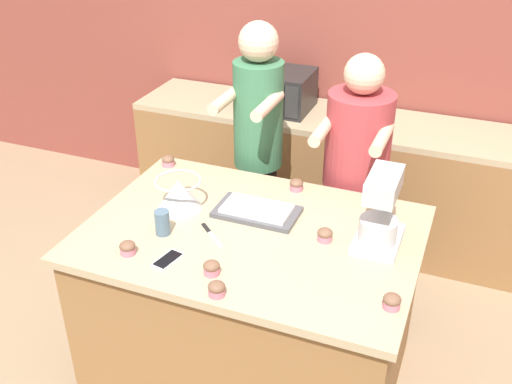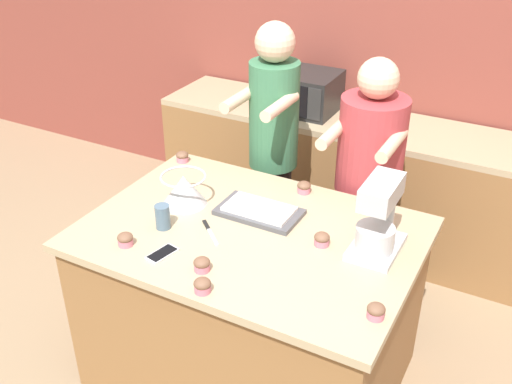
% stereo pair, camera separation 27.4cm
% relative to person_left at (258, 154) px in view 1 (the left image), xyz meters
% --- Properties ---
extents(ground_plane, '(16.00, 16.00, 0.00)m').
position_rel_person_left_xyz_m(ground_plane, '(0.27, -0.77, -0.90)').
color(ground_plane, '#937A5B').
extents(back_wall, '(10.00, 0.06, 2.70)m').
position_rel_person_left_xyz_m(back_wall, '(0.27, 1.09, 0.45)').
color(back_wall, brown).
rests_on(back_wall, ground_plane).
extents(island_counter, '(1.55, 1.09, 0.90)m').
position_rel_person_left_xyz_m(island_counter, '(0.27, -0.77, -0.45)').
color(island_counter, olive).
rests_on(island_counter, ground_plane).
extents(back_counter, '(2.80, 0.60, 0.89)m').
position_rel_person_left_xyz_m(back_counter, '(0.27, 0.74, -0.46)').
color(back_counter, olive).
rests_on(back_counter, ground_plane).
extents(person_left, '(0.30, 0.48, 1.67)m').
position_rel_person_left_xyz_m(person_left, '(0.00, 0.00, 0.00)').
color(person_left, '#232328').
rests_on(person_left, ground_plane).
extents(person_right, '(0.37, 0.52, 1.56)m').
position_rel_person_left_xyz_m(person_right, '(0.58, 0.00, -0.09)').
color(person_right, '#33384C').
rests_on(person_right, ground_plane).
extents(stand_mixer, '(0.20, 0.30, 0.35)m').
position_rel_person_left_xyz_m(stand_mixer, '(0.83, -0.64, 0.15)').
color(stand_mixer, '#B2B7BC').
rests_on(stand_mixer, island_counter).
extents(mixing_bowl, '(0.23, 0.23, 0.16)m').
position_rel_person_left_xyz_m(mixing_bowl, '(-0.14, -0.70, 0.08)').
color(mixing_bowl, '#BCBCC1').
rests_on(mixing_bowl, island_counter).
extents(baking_tray, '(0.40, 0.23, 0.04)m').
position_rel_person_left_xyz_m(baking_tray, '(0.24, -0.62, 0.01)').
color(baking_tray, '#4C4C51').
rests_on(baking_tray, island_counter).
extents(microwave_oven, '(0.46, 0.39, 0.27)m').
position_rel_person_left_xyz_m(microwave_oven, '(-0.15, 0.74, 0.12)').
color(microwave_oven, black).
rests_on(microwave_oven, back_counter).
extents(cell_phone, '(0.10, 0.16, 0.01)m').
position_rel_person_left_xyz_m(cell_phone, '(0.02, -1.12, -0.00)').
color(cell_phone, silver).
rests_on(cell_phone, island_counter).
extents(drinking_glass, '(0.07, 0.07, 0.12)m').
position_rel_person_left_xyz_m(drinking_glass, '(-0.10, -0.94, 0.05)').
color(drinking_glass, slate).
rests_on(drinking_glass, island_counter).
extents(knife, '(0.17, 0.16, 0.01)m').
position_rel_person_left_xyz_m(knife, '(0.11, -0.86, -0.00)').
color(knife, '#BCBCC1').
rests_on(knife, island_counter).
extents(cupcake_0, '(0.07, 0.07, 0.06)m').
position_rel_person_left_xyz_m(cupcake_0, '(-0.17, -1.14, 0.02)').
color(cupcake_0, '#D17084').
rests_on(cupcake_0, island_counter).
extents(cupcake_1, '(0.07, 0.07, 0.06)m').
position_rel_person_left_xyz_m(cupcake_1, '(0.34, -0.32, 0.02)').
color(cupcake_1, '#D17084').
rests_on(cupcake_1, island_counter).
extents(cupcake_2, '(0.07, 0.07, 0.06)m').
position_rel_person_left_xyz_m(cupcake_2, '(-0.42, -0.32, 0.02)').
color(cupcake_2, '#D17084').
rests_on(cupcake_2, island_counter).
extents(cupcake_3, '(0.07, 0.07, 0.06)m').
position_rel_person_left_xyz_m(cupcake_3, '(0.24, -1.13, 0.02)').
color(cupcake_3, '#D17084').
rests_on(cupcake_3, island_counter).
extents(cupcake_4, '(0.07, 0.07, 0.06)m').
position_rel_person_left_xyz_m(cupcake_4, '(0.98, -1.07, 0.02)').
color(cupcake_4, '#D17084').
rests_on(cupcake_4, island_counter).
extents(cupcake_5, '(0.07, 0.07, 0.06)m').
position_rel_person_left_xyz_m(cupcake_5, '(0.61, -0.72, 0.02)').
color(cupcake_5, '#D17084').
rests_on(cupcake_5, island_counter).
extents(cupcake_6, '(0.07, 0.07, 0.06)m').
position_rel_person_left_xyz_m(cupcake_6, '(0.32, -1.25, 0.02)').
color(cupcake_6, '#D17084').
rests_on(cupcake_6, island_counter).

